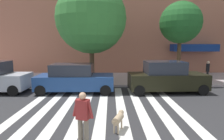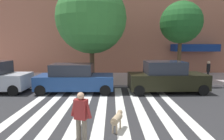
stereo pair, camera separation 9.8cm
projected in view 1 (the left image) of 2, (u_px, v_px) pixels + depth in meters
name	position (u px, v px, depth m)	size (l,w,h in m)	color
ground_plane	(89.00, 121.00, 7.31)	(160.00, 160.00, 0.00)	#2B2B2D
sidewalk_far	(101.00, 79.00, 16.10)	(80.00, 6.00, 0.15)	#B5A5A7
crosswalk_stripes	(101.00, 121.00, 7.31)	(7.65, 11.17, 0.01)	silver
parked_car_behind_first	(75.00, 79.00, 11.68)	(4.85, 2.00, 1.83)	navy
parked_car_third_in_line	(166.00, 78.00, 11.71)	(4.91, 2.10, 2.00)	black
street_tree_nearest	(91.00, 18.00, 13.41)	(5.19, 5.19, 7.41)	#4C3823
street_tree_middle	(180.00, 23.00, 14.37)	(3.25, 3.25, 6.25)	#4C3823
pedestrian_dog_walker	(83.00, 115.00, 5.47)	(0.69, 0.35, 1.64)	#6B6051
dog_on_leash	(119.00, 118.00, 6.46)	(0.48, 0.98, 0.65)	tan
pedestrian_bystander	(208.00, 70.00, 14.24)	(0.44, 0.65, 1.64)	black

